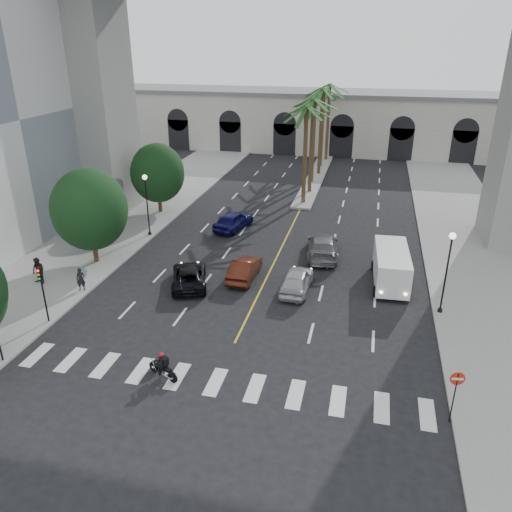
{
  "coord_description": "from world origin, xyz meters",
  "views": [
    {
      "loc": [
        6.55,
        -20.49,
        15.61
      ],
      "look_at": [
        0.28,
        6.0,
        3.62
      ],
      "focal_mm": 35.0,
      "sensor_mm": 36.0,
      "label": 1
    }
  ],
  "objects_px": {
    "car_e": "(233,220)",
    "pedestrian_a": "(81,279)",
    "cargo_van": "(391,266)",
    "pedestrian_b": "(38,271)",
    "car_b": "(245,269)",
    "lamp_post_right": "(447,266)",
    "car_c": "(189,276)",
    "car_a": "(297,280)",
    "motorcycle_rider": "(163,367)",
    "lamp_post_left_far": "(147,200)",
    "traffic_signal_far": "(42,286)",
    "car_d": "(323,246)",
    "do_not_enter_sign": "(456,386)"
  },
  "relations": [
    {
      "from": "car_c",
      "to": "do_not_enter_sign",
      "type": "bearing_deg",
      "value": 128.41
    },
    {
      "from": "cargo_van",
      "to": "pedestrian_b",
      "type": "distance_m",
      "value": 23.93
    },
    {
      "from": "car_e",
      "to": "motorcycle_rider",
      "type": "bearing_deg",
      "value": 109.74
    },
    {
      "from": "car_a",
      "to": "car_c",
      "type": "distance_m",
      "value": 7.32
    },
    {
      "from": "car_e",
      "to": "pedestrian_a",
      "type": "xyz_separation_m",
      "value": [
        -6.58,
        -13.81,
        0.13
      ]
    },
    {
      "from": "lamp_post_left_far",
      "to": "car_c",
      "type": "relative_size",
      "value": 1.09
    },
    {
      "from": "car_e",
      "to": "pedestrian_b",
      "type": "relative_size",
      "value": 2.57
    },
    {
      "from": "lamp_post_left_far",
      "to": "car_a",
      "type": "distance_m",
      "value": 15.6
    },
    {
      "from": "car_c",
      "to": "car_d",
      "type": "relative_size",
      "value": 0.86
    },
    {
      "from": "car_c",
      "to": "cargo_van",
      "type": "bearing_deg",
      "value": 174.09
    },
    {
      "from": "lamp_post_right",
      "to": "motorcycle_rider",
      "type": "relative_size",
      "value": 2.91
    },
    {
      "from": "pedestrian_b",
      "to": "do_not_enter_sign",
      "type": "bearing_deg",
      "value": -6.3
    },
    {
      "from": "lamp_post_right",
      "to": "car_c",
      "type": "height_order",
      "value": "lamp_post_right"
    },
    {
      "from": "car_b",
      "to": "pedestrian_b",
      "type": "distance_m",
      "value": 14.0
    },
    {
      "from": "traffic_signal_far",
      "to": "cargo_van",
      "type": "distance_m",
      "value": 22.1
    },
    {
      "from": "lamp_post_right",
      "to": "motorcycle_rider",
      "type": "bearing_deg",
      "value": -145.22
    },
    {
      "from": "car_c",
      "to": "pedestrian_a",
      "type": "bearing_deg",
      "value": 2.43
    },
    {
      "from": "lamp_post_left_far",
      "to": "car_b",
      "type": "relative_size",
      "value": 1.21
    },
    {
      "from": "pedestrian_a",
      "to": "car_e",
      "type": "bearing_deg",
      "value": 44.15
    },
    {
      "from": "lamp_post_right",
      "to": "car_d",
      "type": "distance_m",
      "value": 11.03
    },
    {
      "from": "car_b",
      "to": "cargo_van",
      "type": "distance_m",
      "value": 10.04
    },
    {
      "from": "motorcycle_rider",
      "to": "car_b",
      "type": "xyz_separation_m",
      "value": [
        1.11,
        11.77,
        0.09
      ]
    },
    {
      "from": "car_d",
      "to": "car_e",
      "type": "bearing_deg",
      "value": -33.36
    },
    {
      "from": "car_a",
      "to": "pedestrian_b",
      "type": "height_order",
      "value": "pedestrian_b"
    },
    {
      "from": "pedestrian_a",
      "to": "car_b",
      "type": "bearing_deg",
      "value": 3.96
    },
    {
      "from": "traffic_signal_far",
      "to": "cargo_van",
      "type": "xyz_separation_m",
      "value": [
        19.72,
        9.91,
        -1.14
      ]
    },
    {
      "from": "cargo_van",
      "to": "pedestrian_b",
      "type": "height_order",
      "value": "cargo_van"
    },
    {
      "from": "car_e",
      "to": "pedestrian_a",
      "type": "relative_size",
      "value": 3.0
    },
    {
      "from": "motorcycle_rider",
      "to": "car_a",
      "type": "height_order",
      "value": "car_a"
    },
    {
      "from": "traffic_signal_far",
      "to": "car_d",
      "type": "xyz_separation_m",
      "value": [
        14.68,
        13.68,
        -1.68
      ]
    },
    {
      "from": "motorcycle_rider",
      "to": "pedestrian_a",
      "type": "xyz_separation_m",
      "value": [
        -8.89,
        7.25,
        0.3
      ]
    },
    {
      "from": "car_d",
      "to": "do_not_enter_sign",
      "type": "relative_size",
      "value": 2.16
    },
    {
      "from": "traffic_signal_far",
      "to": "car_c",
      "type": "xyz_separation_m",
      "value": [
        6.38,
        6.68,
        -1.83
      ]
    },
    {
      "from": "lamp_post_right",
      "to": "car_b",
      "type": "bearing_deg",
      "value": 171.0
    },
    {
      "from": "traffic_signal_far",
      "to": "car_d",
      "type": "relative_size",
      "value": 0.64
    },
    {
      "from": "traffic_signal_far",
      "to": "car_e",
      "type": "relative_size",
      "value": 0.76
    },
    {
      "from": "lamp_post_left_far",
      "to": "car_e",
      "type": "relative_size",
      "value": 1.12
    },
    {
      "from": "pedestrian_b",
      "to": "lamp_post_right",
      "type": "bearing_deg",
      "value": 14.81
    },
    {
      "from": "car_e",
      "to": "pedestrian_b",
      "type": "distance_m",
      "value": 16.8
    },
    {
      "from": "motorcycle_rider",
      "to": "car_a",
      "type": "xyz_separation_m",
      "value": [
        4.96,
        10.77,
        0.12
      ]
    },
    {
      "from": "cargo_van",
      "to": "car_c",
      "type": "bearing_deg",
      "value": -169.39
    },
    {
      "from": "traffic_signal_far",
      "to": "motorcycle_rider",
      "type": "distance_m",
      "value": 9.46
    },
    {
      "from": "cargo_van",
      "to": "pedestrian_a",
      "type": "relative_size",
      "value": 3.68
    },
    {
      "from": "car_c",
      "to": "pedestrian_a",
      "type": "height_order",
      "value": "pedestrian_a"
    },
    {
      "from": "car_b",
      "to": "do_not_enter_sign",
      "type": "distance_m",
      "value": 17.15
    },
    {
      "from": "car_e",
      "to": "pedestrian_a",
      "type": "height_order",
      "value": "pedestrian_a"
    },
    {
      "from": "car_c",
      "to": "pedestrian_a",
      "type": "xyz_separation_m",
      "value": [
        -6.58,
        -2.66,
        0.27
      ]
    },
    {
      "from": "pedestrian_a",
      "to": "pedestrian_b",
      "type": "bearing_deg",
      "value": 155.32
    },
    {
      "from": "lamp_post_left_far",
      "to": "pedestrian_b",
      "type": "bearing_deg",
      "value": -108.54
    },
    {
      "from": "car_c",
      "to": "pedestrian_b",
      "type": "bearing_deg",
      "value": -5.91
    }
  ]
}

